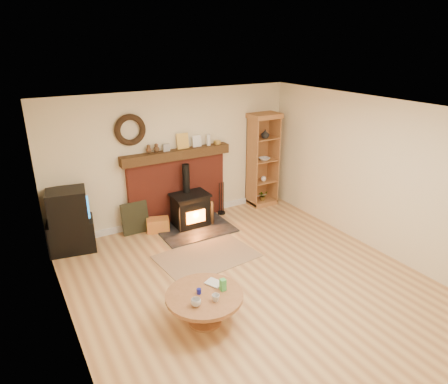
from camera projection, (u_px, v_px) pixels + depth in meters
ground at (252, 285)px, 6.01m from camera, size 5.50×5.50×0.00m
room_shell at (250, 175)px, 5.46m from camera, size 5.02×5.52×2.61m
chimney_breast at (177, 183)px, 7.87m from camera, size 2.20×0.22×1.78m
wood_stove at (191, 211)px, 7.77m from camera, size 1.40×1.00×1.23m
area_rug at (207, 256)px, 6.79m from camera, size 1.69×1.24×0.01m
tv_unit at (70, 222)px, 6.82m from camera, size 0.84×0.65×1.12m
curio_cabinet at (262, 160)px, 8.62m from camera, size 0.65×0.47×2.02m
firelog_box at (158, 225)px, 7.64m from camera, size 0.48×0.38×0.26m
leaning_painting at (135, 218)px, 7.51m from camera, size 0.51×0.14×0.61m
fire_tools at (221, 208)px, 8.40m from camera, size 0.16×0.16×0.70m
coffee_table at (205, 300)px, 5.10m from camera, size 1.00×1.00×0.58m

